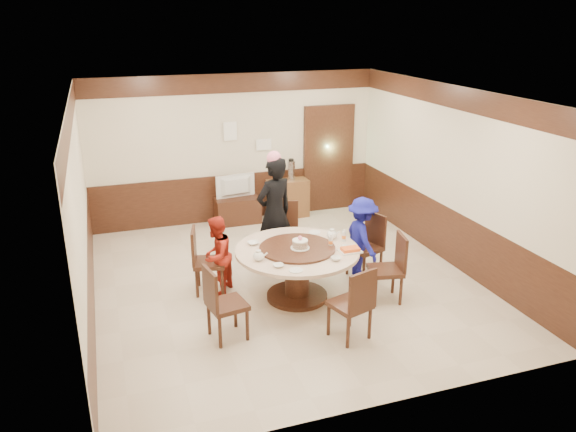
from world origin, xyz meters
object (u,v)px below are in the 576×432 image
object	(u,v)px
shrimp_platter	(350,250)
side_cabinet	(287,198)
tv_stand	(238,210)
television	(237,187)
person_standing	(274,213)
person_red	(217,256)
person_blue	(362,238)
thermos	(291,170)
birthday_cake	(300,244)
banquet_table	(297,263)

from	to	relation	value
shrimp_platter	side_cabinet	distance (m)	3.65
tv_stand	television	world-z (taller)	television
person_standing	person_red	distance (m)	1.25
person_blue	thermos	size ratio (longest dim) A/B	3.33
television	thermos	xyz separation A→B (m)	(1.10, 0.03, 0.22)
tv_stand	side_cabinet	distance (m)	1.04
person_red	person_blue	xyz separation A→B (m)	(2.19, -0.18, 0.05)
person_blue	shrimp_platter	distance (m)	0.85
person_blue	tv_stand	bearing A→B (deg)	23.32
television	thermos	bearing A→B (deg)	174.32
person_red	person_blue	bearing A→B (deg)	122.90
person_standing	thermos	bearing A→B (deg)	-135.21
person_red	tv_stand	size ratio (longest dim) A/B	1.36
birthday_cake	shrimp_platter	world-z (taller)	birthday_cake
birthday_cake	shrimp_platter	size ratio (longest dim) A/B	0.88
tv_stand	side_cabinet	xyz separation A→B (m)	(1.03, 0.03, 0.12)
banquet_table	side_cabinet	distance (m)	3.44
shrimp_platter	side_cabinet	xyz separation A→B (m)	(0.32, 3.62, -0.40)
person_blue	birthday_cake	bearing A→B (deg)	109.87
person_blue	birthday_cake	world-z (taller)	person_blue
person_standing	person_blue	distance (m)	1.40
shrimp_platter	thermos	world-z (taller)	thermos
person_standing	birthday_cake	world-z (taller)	person_standing
person_standing	tv_stand	xyz separation A→B (m)	(-0.08, 2.14, -0.65)
person_red	television	bearing A→B (deg)	-162.00
birthday_cake	television	size ratio (longest dim) A/B	0.34
birthday_cake	side_cabinet	xyz separation A→B (m)	(0.95, 3.35, -0.47)
thermos	person_standing	bearing A→B (deg)	-115.23
birthday_cake	thermos	distance (m)	3.50
thermos	person_blue	bearing A→B (deg)	-87.79
side_cabinet	tv_stand	bearing A→B (deg)	-178.33
birthday_cake	banquet_table	bearing A→B (deg)	114.17
side_cabinet	thermos	bearing A→B (deg)	0.00
shrimp_platter	side_cabinet	bearing A→B (deg)	84.98
side_cabinet	thermos	distance (m)	0.57
person_red	shrimp_platter	distance (m)	1.89
tv_stand	television	bearing A→B (deg)	0.00
person_red	shrimp_platter	size ratio (longest dim) A/B	3.85
birthday_cake	shrimp_platter	distance (m)	0.69
person_blue	birthday_cake	distance (m)	1.22
banquet_table	thermos	world-z (taller)	thermos
thermos	birthday_cake	bearing A→B (deg)	-107.01
person_red	shrimp_platter	bearing A→B (deg)	100.84
shrimp_platter	birthday_cake	bearing A→B (deg)	156.57
shrimp_platter	thermos	xyz separation A→B (m)	(0.39, 3.62, 0.16)
tv_stand	person_standing	bearing A→B (deg)	-87.88
tv_stand	side_cabinet	world-z (taller)	side_cabinet
person_blue	side_cabinet	distance (m)	2.97
person_blue	banquet_table	bearing A→B (deg)	107.31
person_blue	thermos	world-z (taller)	person_blue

